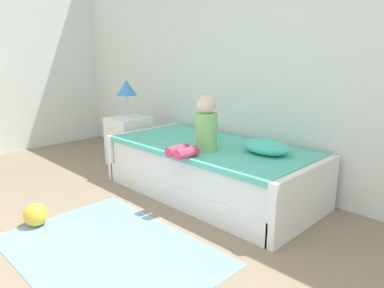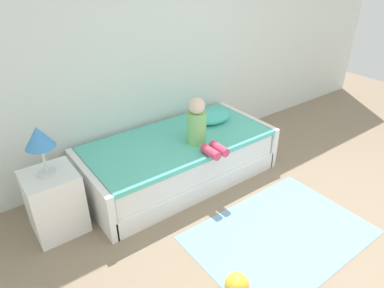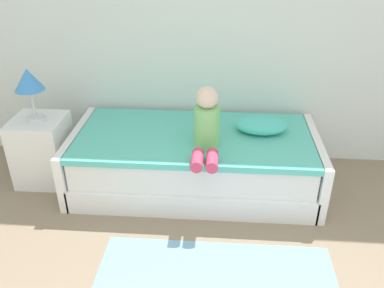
{
  "view_description": "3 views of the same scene",
  "coord_description": "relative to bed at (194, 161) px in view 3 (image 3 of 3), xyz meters",
  "views": [
    {
      "loc": [
        1.68,
        -0.46,
        1.35
      ],
      "look_at": [
        -0.54,
        1.75,
        0.55
      ],
      "focal_mm": 33.08,
      "sensor_mm": 36.0,
      "label": 1
    },
    {
      "loc": [
        -2.33,
        -0.66,
        2.25
      ],
      "look_at": [
        -0.54,
        1.75,
        0.55
      ],
      "focal_mm": 31.79,
      "sensor_mm": 36.0,
      "label": 2
    },
    {
      "loc": [
        -0.33,
        -1.02,
        2.09
      ],
      "look_at": [
        -0.54,
        1.75,
        0.55
      ],
      "focal_mm": 37.93,
      "sensor_mm": 36.0,
      "label": 3
    }
  ],
  "objects": [
    {
      "name": "nightstand",
      "position": [
        -1.35,
        -0.01,
        0.05
      ],
      "size": [
        0.44,
        0.44,
        0.6
      ],
      "primitive_type": "cube",
      "color": "white",
      "rests_on": "ground"
    },
    {
      "name": "bed",
      "position": [
        0.0,
        0.0,
        0.0
      ],
      "size": [
        2.11,
        1.0,
        0.5
      ],
      "color": "white",
      "rests_on": "ground"
    },
    {
      "name": "pillow",
      "position": [
        0.56,
        0.1,
        0.32
      ],
      "size": [
        0.44,
        0.3,
        0.13
      ],
      "primitive_type": "ellipsoid",
      "color": "#4CCCBC",
      "rests_on": "bed"
    },
    {
      "name": "child_figure",
      "position": [
        0.11,
        -0.23,
        0.46
      ],
      "size": [
        0.2,
        0.51,
        0.5
      ],
      "color": "#7FC672",
      "rests_on": "bed"
    },
    {
      "name": "table_lamp",
      "position": [
        -1.35,
        -0.01,
        0.69
      ],
      "size": [
        0.24,
        0.24,
        0.45
      ],
      "color": "silver",
      "rests_on": "nightstand"
    },
    {
      "name": "wall_rear",
      "position": [
        0.54,
        0.6,
        1.2
      ],
      "size": [
        7.2,
        0.1,
        2.9
      ],
      "primitive_type": "cube",
      "color": "silver",
      "rests_on": "ground"
    }
  ]
}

